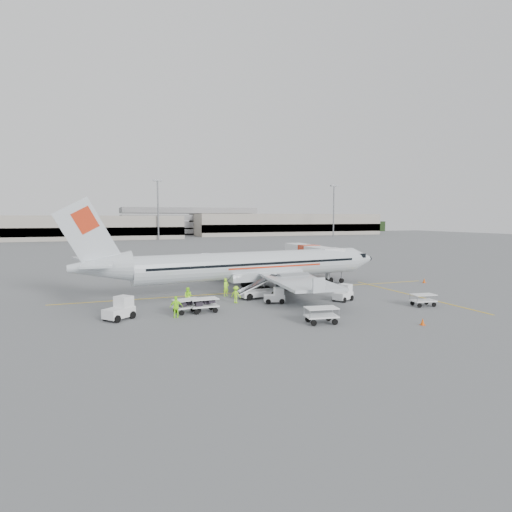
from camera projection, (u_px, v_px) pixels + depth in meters
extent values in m
plane|color=#56595B|center=(262.00, 291.00, 48.01)|extent=(360.00, 360.00, 0.00)
cube|color=yellow|center=(262.00, 291.00, 48.01)|extent=(44.00, 0.20, 0.01)
cube|color=yellow|center=(412.00, 295.00, 45.50)|extent=(0.20, 20.00, 0.01)
cone|color=#DF4E08|center=(424.00, 280.00, 54.06)|extent=(0.38, 0.38, 0.62)
cone|color=#DF4E08|center=(212.00, 279.00, 55.81)|extent=(0.34, 0.34, 0.55)
cone|color=#DF4E08|center=(423.00, 321.00, 32.80)|extent=(0.35, 0.35, 0.56)
imported|color=#98E821|center=(226.00, 287.00, 44.87)|extent=(0.83, 0.73, 1.91)
imported|color=#98E821|center=(188.00, 296.00, 40.24)|extent=(1.04, 0.99, 1.69)
imported|color=#98E821|center=(236.00, 295.00, 41.27)|extent=(1.16, 1.22, 1.66)
imported|color=#98E821|center=(176.00, 307.00, 35.18)|extent=(1.09, 0.51, 1.81)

